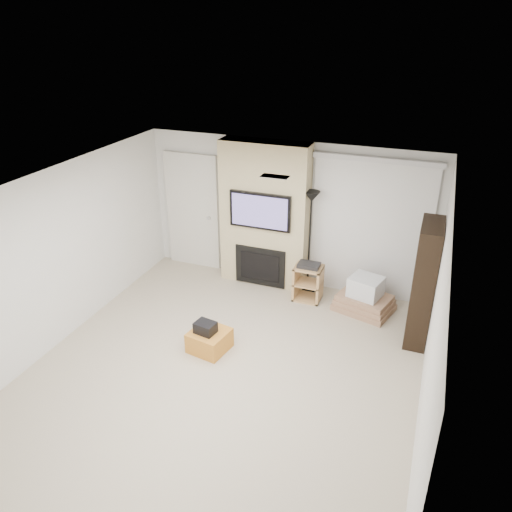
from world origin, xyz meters
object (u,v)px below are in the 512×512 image
at_px(ottoman, 209,340).
at_px(bookshelf, 424,283).
at_px(box_stack, 365,298).
at_px(floor_lamp, 311,214).
at_px(av_stand, 308,280).

relative_size(ottoman, bookshelf, 0.28).
relative_size(box_stack, bookshelf, 0.56).
relative_size(ottoman, floor_lamp, 0.28).
distance_m(av_stand, bookshelf, 1.94).
xyz_separation_m(floor_lamp, av_stand, (0.08, -0.27, -1.07)).
bearing_deg(av_stand, bookshelf, -15.62).
relative_size(ottoman, box_stack, 0.49).
height_order(floor_lamp, av_stand, floor_lamp).
xyz_separation_m(box_stack, bookshelf, (0.84, -0.48, 0.68)).
distance_m(av_stand, box_stack, 0.95).
bearing_deg(floor_lamp, box_stack, -15.87).
distance_m(floor_lamp, box_stack, 1.59).
height_order(floor_lamp, box_stack, floor_lamp).
bearing_deg(box_stack, bookshelf, -29.54).
bearing_deg(box_stack, av_stand, 178.70).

